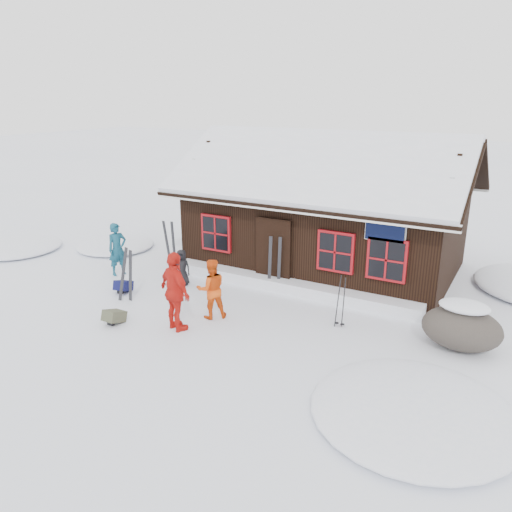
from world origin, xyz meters
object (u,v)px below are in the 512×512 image
object	(u,v)px
skier_teal	(117,249)
skier_orange_left	(211,289)
boulder	(462,327)
ski_pair_left	(127,276)
backpack_olive	(114,318)
skier_crouched	(182,268)
ski_poles	(341,303)
skier_orange_right	(175,292)
backpack_blue	(124,288)

from	to	relation	value
skier_teal	skier_orange_left	size ratio (longest dim) A/B	1.07
boulder	ski_pair_left	bearing A→B (deg)	-168.69
skier_teal	backpack_olive	distance (m)	3.74
skier_orange_left	skier_crouched	size ratio (longest dim) A/B	1.41
skier_crouched	ski_poles	bearing A→B (deg)	-16.40
skier_orange_right	ski_poles	bearing A→B (deg)	-127.41
skier_orange_right	backpack_olive	world-z (taller)	skier_orange_right
skier_crouched	backpack_blue	size ratio (longest dim) A/B	2.16
backpack_olive	ski_poles	bearing A→B (deg)	27.53
ski_pair_left	backpack_blue	distance (m)	0.94
skier_orange_left	boulder	world-z (taller)	skier_orange_left
skier_orange_right	skier_crouched	world-z (taller)	skier_orange_right
skier_crouched	boulder	bearing A→B (deg)	-12.69
backpack_olive	backpack_blue	bearing A→B (deg)	127.47
skier_orange_right	ski_poles	distance (m)	3.96
ski_pair_left	skier_orange_left	bearing A→B (deg)	4.79
ski_poles	backpack_blue	world-z (taller)	ski_poles
skier_teal	ski_poles	bearing A→B (deg)	-70.66
skier_orange_left	boulder	bearing A→B (deg)	148.64
backpack_olive	ski_pair_left	bearing A→B (deg)	119.22
skier_teal	backpack_blue	xyz separation A→B (m)	(1.20, -1.06, -0.69)
skier_orange_right	ski_poles	size ratio (longest dim) A/B	1.44
ski_pair_left	backpack_blue	xyz separation A→B (m)	(-0.58, 0.42, -0.61)
skier_orange_right	boulder	bearing A→B (deg)	-137.73
boulder	ski_poles	world-z (taller)	ski_poles
backpack_blue	ski_poles	bearing A→B (deg)	-7.15
ski_pair_left	backpack_olive	size ratio (longest dim) A/B	3.17
boulder	backpack_olive	bearing A→B (deg)	-159.23
skier_teal	boulder	bearing A→B (deg)	-68.63
skier_orange_right	backpack_olive	distance (m)	1.84
skier_teal	backpack_blue	size ratio (longest dim) A/B	3.27
ski_poles	backpack_blue	bearing A→B (deg)	-171.43
skier_orange_right	backpack_olive	xyz separation A→B (m)	(-1.56, -0.50, -0.84)
ski_poles	skier_crouched	bearing A→B (deg)	175.89
boulder	ski_pair_left	size ratio (longest dim) A/B	1.09
boulder	skier_crouched	bearing A→B (deg)	179.60
boulder	ski_poles	bearing A→B (deg)	-173.50
boulder	skier_teal	bearing A→B (deg)	-178.99
skier_orange_left	backpack_olive	xyz separation A→B (m)	(-1.89, -1.50, -0.64)
skier_teal	skier_crouched	xyz separation A→B (m)	(2.32, 0.23, -0.28)
skier_teal	boulder	world-z (taller)	skier_teal
skier_orange_right	ski_pair_left	distance (m)	2.38
skier_teal	backpack_blue	world-z (taller)	skier_teal
ski_pair_left	ski_poles	xyz separation A→B (m)	(5.61, 1.36, -0.11)
ski_poles	backpack_olive	world-z (taller)	ski_poles
backpack_blue	backpack_olive	size ratio (longest dim) A/B	1.02
ski_poles	backpack_olive	distance (m)	5.57
boulder	backpack_blue	distance (m)	9.00
backpack_olive	skier_orange_right	bearing A→B (deg)	17.63
skier_teal	ski_poles	xyz separation A→B (m)	(7.39, -0.13, -0.19)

